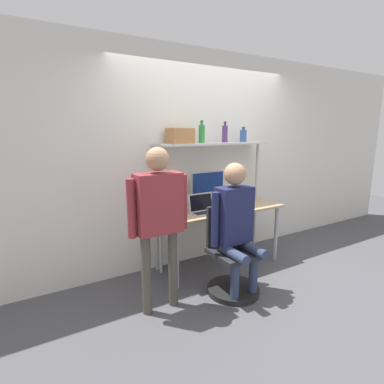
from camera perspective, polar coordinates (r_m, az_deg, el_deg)
name	(u,v)px	position (r m, az deg, el deg)	size (l,w,h in m)	color
ground_plane	(235,274)	(3.80, 8.12, -15.28)	(12.00, 12.00, 0.00)	#4C4C51
wall_back	(205,158)	(3.96, 2.40, 6.43)	(8.00, 0.06, 2.70)	silver
desk	(219,214)	(3.80, 5.20, -4.20)	(1.61, 0.65, 0.76)	tan
shelf_unit	(213,159)	(3.80, 3.98, 6.21)	(1.53, 0.31, 1.56)	silver
monitor	(208,187)	(3.84, 3.03, 1.04)	(0.48, 0.19, 0.43)	#B7B7BC
laptop	(203,207)	(3.53, 2.06, -2.90)	(0.34, 0.22, 0.22)	#BCBCC1
cell_phone	(224,210)	(3.63, 6.07, -3.45)	(0.07, 0.15, 0.01)	silver
office_chair	(232,266)	(3.33, 7.54, -13.83)	(0.56, 0.56, 0.93)	black
person_seated	(236,219)	(3.10, 8.34, -5.10)	(0.54, 0.47, 1.40)	#2D3856
person_standing	(159,210)	(2.76, -6.39, -3.41)	(0.59, 0.21, 1.58)	#4C473D
bottle_purple	(225,134)	(3.89, 6.28, 11.01)	(0.07, 0.07, 0.26)	#593372
bottle_blue	(243,136)	(4.08, 9.72, 10.55)	(0.09, 0.09, 0.19)	#335999
bottle_green	(202,133)	(3.69, 1.86, 11.08)	(0.08, 0.08, 0.27)	#2D8C3F
storage_box	(180,136)	(3.54, -2.32, 10.64)	(0.28, 0.23, 0.18)	#B27A47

